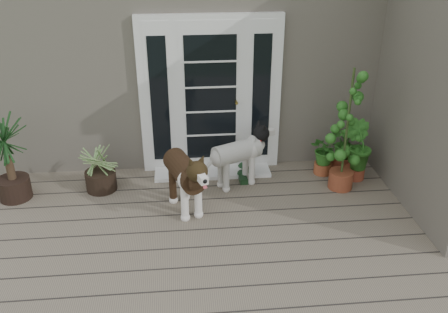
{
  "coord_description": "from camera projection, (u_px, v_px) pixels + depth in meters",
  "views": [
    {
      "loc": [
        -0.6,
        -3.49,
        3.32
      ],
      "look_at": [
        -0.1,
        1.75,
        0.7
      ],
      "focal_mm": 38.32,
      "sensor_mm": 36.0,
      "label": 1
    }
  ],
  "objects": [
    {
      "name": "herb_b",
      "position": [
        356.0,
        158.0,
        6.46
      ],
      "size": [
        0.58,
        0.58,
        0.61
      ],
      "primitive_type": "imported",
      "rotation": [
        0.0,
        0.0,
        2.31
      ],
      "color": "#164D1B",
      "rests_on": "deck"
    },
    {
      "name": "clog_left",
      "position": [
        246.0,
        169.0,
        6.72
      ],
      "size": [
        0.27,
        0.33,
        0.09
      ],
      "primitive_type": null,
      "rotation": [
        0.0,
        0.0,
        0.49
      ],
      "color": "#173A1C",
      "rests_on": "deck"
    },
    {
      "name": "deck",
      "position": [
        246.0,
        269.0,
        4.97
      ],
      "size": [
        6.2,
        4.6,
        0.12
      ],
      "primitive_type": "cube",
      "color": "#6B5B4C",
      "rests_on": "ground"
    },
    {
      "name": "house_main",
      "position": [
        214.0,
        36.0,
        8.09
      ],
      "size": [
        7.4,
        4.0,
        3.1
      ],
      "primitive_type": "cube",
      "color": "#665E54",
      "rests_on": "ground"
    },
    {
      "name": "yucca",
      "position": [
        8.0,
        159.0,
        5.87
      ],
      "size": [
        0.84,
        0.84,
        1.11
      ],
      "primitive_type": null,
      "rotation": [
        0.0,
        0.0,
        -0.11
      ],
      "color": "black",
      "rests_on": "deck"
    },
    {
      "name": "door_unit",
      "position": [
        211.0,
        96.0,
        6.41
      ],
      "size": [
        1.9,
        0.14,
        2.15
      ],
      "primitive_type": "cube",
      "color": "white",
      "rests_on": "deck"
    },
    {
      "name": "herb_c",
      "position": [
        343.0,
        152.0,
        6.76
      ],
      "size": [
        0.33,
        0.33,
        0.49
      ],
      "primitive_type": "imported",
      "rotation": [
        0.0,
        0.0,
        4.66
      ],
      "color": "#1F651C",
      "rests_on": "deck"
    },
    {
      "name": "clog_right",
      "position": [
        243.0,
        177.0,
        6.51
      ],
      "size": [
        0.15,
        0.31,
        0.09
      ],
      "primitive_type": null,
      "rotation": [
        0.0,
        0.0,
        0.03
      ],
      "color": "black",
      "rests_on": "deck"
    },
    {
      "name": "brindle_dog",
      "position": [
        185.0,
        181.0,
        5.7
      ],
      "size": [
        0.7,
        1.03,
        0.79
      ],
      "primitive_type": null,
      "rotation": [
        0.0,
        0.0,
        3.48
      ],
      "color": "#3A2515",
      "rests_on": "deck"
    },
    {
      "name": "door_step",
      "position": [
        212.0,
        172.0,
        6.7
      ],
      "size": [
        1.6,
        0.4,
        0.05
      ],
      "primitive_type": "cube",
      "color": "white",
      "rests_on": "deck"
    },
    {
      "name": "herb_a",
      "position": [
        324.0,
        157.0,
        6.6
      ],
      "size": [
        0.56,
        0.56,
        0.52
      ],
      "primitive_type": "imported",
      "rotation": [
        0.0,
        0.0,
        0.95
      ],
      "color": "#1D5A19",
      "rests_on": "deck"
    },
    {
      "name": "spider_plant",
      "position": [
        99.0,
        165.0,
        6.16
      ],
      "size": [
        0.88,
        0.88,
        0.71
      ],
      "primitive_type": null,
      "rotation": [
        0.0,
        0.0,
        -0.43
      ],
      "color": "#79935A",
      "rests_on": "deck"
    },
    {
      "name": "white_dog",
      "position": [
        237.0,
        161.0,
        6.26
      ],
      "size": [
        0.93,
        0.7,
        0.72
      ],
      "primitive_type": null,
      "rotation": [
        0.0,
        0.0,
        -1.13
      ],
      "color": "white",
      "rests_on": "deck"
    },
    {
      "name": "sapling",
      "position": [
        347.0,
        129.0,
        5.98
      ],
      "size": [
        0.63,
        0.63,
        1.69
      ],
      "primitive_type": null,
      "rotation": [
        0.0,
        0.0,
        -0.33
      ],
      "color": "#18551C",
      "rests_on": "deck"
    }
  ]
}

